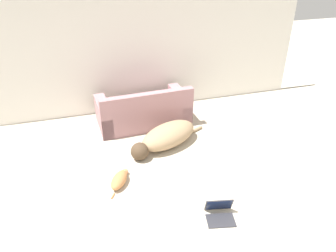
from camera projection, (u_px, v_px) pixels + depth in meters
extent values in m
cube|color=silver|center=(139.00, 51.00, 6.28)|extent=(6.66, 0.06, 2.42)
cube|color=#A3757A|center=(143.00, 113.00, 6.22)|extent=(1.73, 0.93, 0.40)
cube|color=#A3757A|center=(148.00, 103.00, 5.74)|extent=(1.69, 0.22, 0.37)
cube|color=#A3757A|center=(180.00, 104.00, 6.40)|extent=(0.24, 0.86, 0.54)
cube|color=#A3757A|center=(104.00, 116.00, 5.98)|extent=(0.24, 0.86, 0.54)
ellipsoid|color=#A38460|center=(169.00, 135.00, 5.55)|extent=(1.21, 0.94, 0.38)
sphere|color=#493726|center=(140.00, 151.00, 5.21)|extent=(0.39, 0.39, 0.29)
cylinder|color=#A38460|center=(196.00, 129.00, 6.02)|extent=(0.27, 0.17, 0.06)
ellipsoid|color=#BC7A47|center=(119.00, 180.00, 4.70)|extent=(0.37, 0.46, 0.17)
sphere|color=tan|center=(125.00, 172.00, 4.92)|extent=(0.14, 0.14, 0.10)
cylinder|color=#BC7A47|center=(113.00, 196.00, 4.52)|extent=(0.07, 0.10, 0.02)
cube|color=#2D2D33|center=(221.00, 221.00, 4.13)|extent=(0.40, 0.30, 0.02)
cube|color=#2D2D33|center=(219.00, 205.00, 4.21)|extent=(0.37, 0.17, 0.23)
cube|color=#0F1938|center=(219.00, 205.00, 4.20)|extent=(0.34, 0.15, 0.20)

